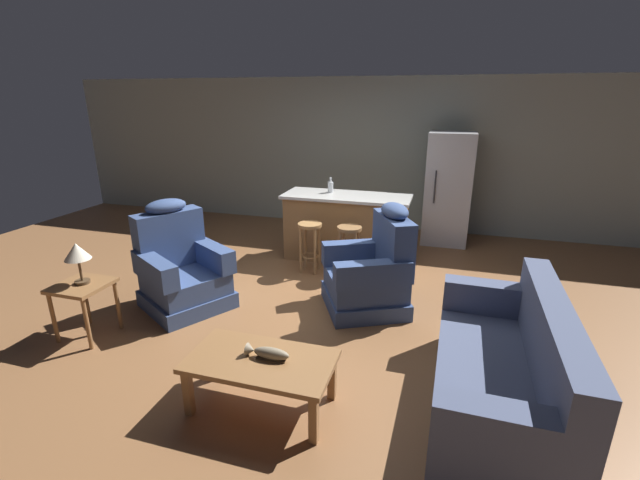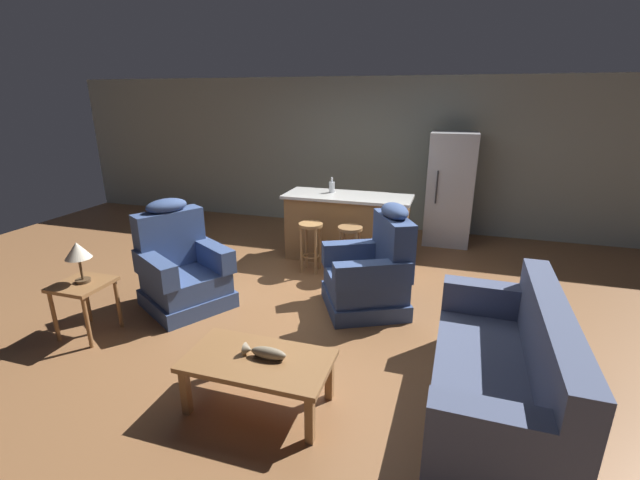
% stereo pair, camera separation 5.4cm
% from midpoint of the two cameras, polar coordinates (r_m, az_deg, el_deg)
% --- Properties ---
extents(ground_plane, '(12.00, 12.00, 0.00)m').
position_cam_midpoint_polar(ground_plane, '(5.17, -0.39, -7.51)').
color(ground_plane, brown).
extents(back_wall, '(12.00, 0.05, 2.60)m').
position_cam_midpoint_polar(back_wall, '(7.75, 6.50, 11.27)').
color(back_wall, '#939E93').
rests_on(back_wall, ground_plane).
extents(coffee_table, '(1.10, 0.60, 0.42)m').
position_cam_midpoint_polar(coffee_table, '(3.38, -8.36, -16.19)').
color(coffee_table, olive).
rests_on(coffee_table, ground_plane).
extents(fish_figurine, '(0.34, 0.10, 0.10)m').
position_cam_midpoint_polar(fish_figurine, '(3.32, -7.52, -14.71)').
color(fish_figurine, '#4C3823').
rests_on(fish_figurine, coffee_table).
extents(couch, '(0.88, 1.92, 0.94)m').
position_cam_midpoint_polar(couch, '(3.54, 23.00, -16.30)').
color(couch, '#4C5675').
rests_on(couch, ground_plane).
extents(recliner_near_lamp, '(1.15, 1.15, 1.20)m').
position_cam_midpoint_polar(recliner_near_lamp, '(5.08, -18.32, -3.81)').
color(recliner_near_lamp, '#384C7A').
rests_on(recliner_near_lamp, ground_plane).
extents(recliner_near_island, '(1.13, 1.13, 1.20)m').
position_cam_midpoint_polar(recliner_near_island, '(4.79, 6.67, -4.34)').
color(recliner_near_island, '#384C7A').
rests_on(recliner_near_island, ground_plane).
extents(end_table, '(0.48, 0.48, 0.56)m').
position_cam_midpoint_polar(end_table, '(4.80, -29.33, -6.20)').
color(end_table, olive).
rests_on(end_table, ground_plane).
extents(table_lamp, '(0.24, 0.24, 0.41)m').
position_cam_midpoint_polar(table_lamp, '(4.67, -29.95, -1.55)').
color(table_lamp, '#4C3823').
rests_on(table_lamp, end_table).
extents(kitchen_island, '(1.80, 0.70, 0.95)m').
position_cam_midpoint_polar(kitchen_island, '(6.21, 3.25, 1.76)').
color(kitchen_island, olive).
rests_on(kitchen_island, ground_plane).
extents(bar_stool_left, '(0.32, 0.32, 0.68)m').
position_cam_midpoint_polar(bar_stool_left, '(5.73, -1.62, 0.23)').
color(bar_stool_left, '#A87A47').
rests_on(bar_stool_left, ground_plane).
extents(bar_stool_right, '(0.32, 0.32, 0.68)m').
position_cam_midpoint_polar(bar_stool_right, '(5.59, 3.63, -0.27)').
color(bar_stool_right, olive).
rests_on(bar_stool_right, ground_plane).
extents(refrigerator, '(0.70, 0.69, 1.76)m').
position_cam_midpoint_polar(refrigerator, '(7.13, 16.47, 6.56)').
color(refrigerator, '#B7B7BC').
rests_on(refrigerator, ground_plane).
extents(bottle_tall_green, '(0.08, 0.08, 0.22)m').
position_cam_midpoint_polar(bottle_tall_green, '(6.24, 1.16, 7.11)').
color(bottle_tall_green, silver).
rests_on(bottle_tall_green, kitchen_island).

